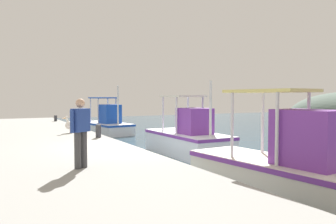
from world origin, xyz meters
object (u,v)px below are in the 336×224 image
at_px(fishing_boat_third, 288,171).
at_px(mooring_bollard_second, 80,125).
at_px(fishing_boat_nearest, 107,124).
at_px(fisherman_standing, 81,130).
at_px(mooring_bollard_nearest, 56,118).
at_px(mooring_bollard_third, 98,131).
at_px(pelican, 70,124).
at_px(fishing_boat_second, 188,139).

bearing_deg(fishing_boat_third, mooring_bollard_second, -169.04).
xyz_separation_m(fishing_boat_nearest, fishing_boat_third, (16.73, -0.69, 0.10)).
distance_m(fisherman_standing, mooring_bollard_nearest, 16.84).
relative_size(fisherman_standing, mooring_bollard_third, 3.13).
distance_m(fisherman_standing, mooring_bollard_third, 6.29).
xyz_separation_m(mooring_bollard_nearest, mooring_bollard_second, (7.34, 0.00, 0.07)).
relative_size(fishing_boat_third, mooring_bollard_third, 10.21).
height_order(pelican, mooring_bollard_third, pelican).
distance_m(fishing_boat_third, fisherman_standing, 5.09).
height_order(mooring_bollard_second, mooring_bollard_third, mooring_bollard_second).
height_order(mooring_bollard_nearest, mooring_bollard_second, mooring_bollard_second).
relative_size(fishing_boat_nearest, fishing_boat_third, 0.90).
distance_m(fishing_boat_third, mooring_bollard_nearest, 19.22).
height_order(fishing_boat_third, mooring_bollard_nearest, fishing_boat_third).
bearing_deg(fishing_boat_nearest, mooring_bollard_third, -19.37).
bearing_deg(mooring_bollard_nearest, pelican, -4.50).
xyz_separation_m(fishing_boat_nearest, mooring_bollard_nearest, (-2.36, -2.97, 0.36)).
bearing_deg(mooring_bollard_nearest, mooring_bollard_third, -0.00).
xyz_separation_m(fishing_boat_nearest, mooring_bollard_second, (4.99, -2.97, 0.43)).
relative_size(fishing_boat_third, mooring_bollard_second, 10.08).
relative_size(fisherman_standing, mooring_bollard_nearest, 4.14).
bearing_deg(mooring_bollard_third, mooring_bollard_nearest, 180.00).
relative_size(fishing_boat_nearest, pelican, 5.58).
relative_size(fishing_boat_nearest, fisherman_standing, 2.93).
distance_m(pelican, fisherman_standing, 8.54).
distance_m(pelican, mooring_bollard_nearest, 8.32).
bearing_deg(mooring_bollard_third, fishing_boat_second, 67.23).
bearing_deg(pelican, mooring_bollard_third, 14.56).
bearing_deg(mooring_bollard_second, fisherman_standing, -12.68).
bearing_deg(pelican, fisherman_standing, -9.80).
xyz_separation_m(fisherman_standing, mooring_bollard_third, (-5.89, 2.10, -0.67)).
height_order(fisherman_standing, mooring_bollard_nearest, fisherman_standing).
height_order(pelican, mooring_bollard_second, pelican).
xyz_separation_m(fishing_boat_nearest, mooring_bollard_third, (8.44, -2.97, 0.42)).
bearing_deg(fishing_boat_second, mooring_bollard_third, -112.77).
bearing_deg(mooring_bollard_nearest, mooring_bollard_second, 0.00).
distance_m(fishing_boat_second, fisherman_standing, 7.23).
distance_m(mooring_bollard_nearest, mooring_bollard_third, 10.80).
distance_m(mooring_bollard_second, mooring_bollard_third, 3.46).
bearing_deg(fisherman_standing, mooring_bollard_third, 160.36).
bearing_deg(fishing_boat_nearest, fishing_boat_second, 3.27).
relative_size(fishing_boat_second, fisherman_standing, 2.79).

